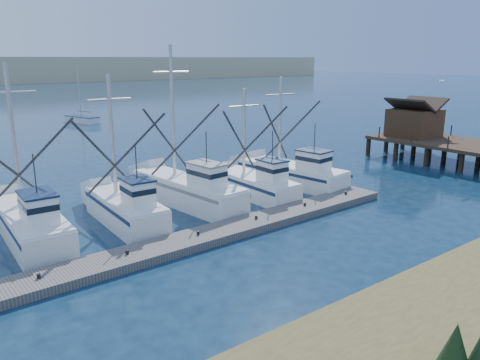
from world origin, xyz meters
The scene contains 6 objects.
ground centered at (0.00, 0.00, 0.00)m, with size 500.00×500.00×0.00m, color #0C2137.
floating_dock centered at (-9.32, 5.50, 0.21)m, with size 32.20×2.15×0.43m, color slate.
timber_pier centered at (21.50, 8.46, 2.57)m, with size 7.00×20.00×8.00m.
trawler_fleet centered at (-9.10, 10.74, 0.97)m, with size 31.35×9.59×10.23m.
sailboat_near centered at (3.87, 56.22, 0.49)m, with size 3.55×6.43×8.10m.
flying_gull centered at (17.03, 7.15, 7.58)m, with size 1.05×0.19×0.19m.
Camera 1 is at (-19.34, -14.06, 9.35)m, focal length 35.00 mm.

